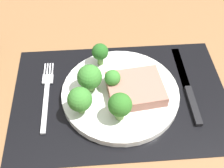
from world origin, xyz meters
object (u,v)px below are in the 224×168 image
Objects in this scene: steak at (135,89)px; plate at (120,94)px; fork at (46,94)px; knife at (188,89)px.

plate is at bearing 169.09° from steak.
plate is 16.02cm from fork.
plate reaches higher than knife.
plate is 1.09× the size of knife.
knife is (11.97, 1.12, -2.55)cm from steak.
steak is 0.59× the size of fork.
fork is at bearing 173.96° from steak.
steak is 0.49× the size of knife.
knife is (30.99, -0.89, 0.05)cm from fork.
knife is (15.04, 0.53, -0.50)cm from plate.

